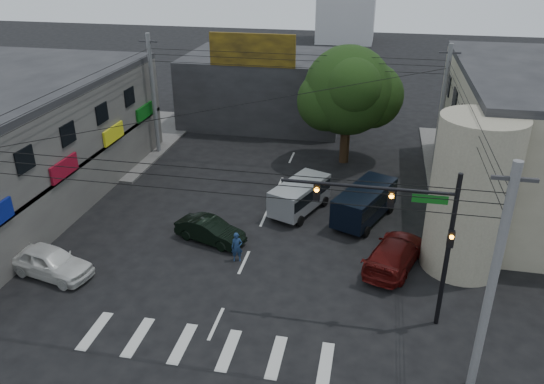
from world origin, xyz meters
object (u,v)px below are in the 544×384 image
(white_compact, at_px, (50,262))
(maroon_sedan, at_px, (395,253))
(utility_pole_far_left, at_px, (154,96))
(silver_minivan, at_px, (300,197))
(traffic_gantry, at_px, (409,223))
(traffic_officer, at_px, (237,247))
(navy_van, at_px, (365,205))
(street_tree, at_px, (348,91))
(utility_pole_near_right, at_px, (492,285))
(utility_pole_far_right, at_px, (442,112))
(dark_sedan, at_px, (210,230))

(white_compact, height_order, maroon_sedan, white_compact)
(utility_pole_far_left, xyz_separation_m, silver_minivan, (12.46, -7.75, -3.63))
(traffic_gantry, bearing_deg, traffic_officer, 159.18)
(white_compact, height_order, traffic_officer, traffic_officer)
(utility_pole_far_left, bearing_deg, silver_minivan, -31.88)
(navy_van, bearing_deg, maroon_sedan, -137.13)
(street_tree, bearing_deg, silver_minivan, -103.13)
(traffic_gantry, bearing_deg, street_tree, 101.99)
(utility_pole_near_right, distance_m, maroon_sedan, 9.12)
(traffic_gantry, distance_m, utility_pole_far_right, 17.21)
(silver_minivan, distance_m, traffic_officer, 6.57)
(street_tree, distance_m, utility_pole_far_right, 6.63)
(maroon_sedan, bearing_deg, silver_minivan, -22.89)
(traffic_gantry, distance_m, traffic_officer, 9.66)
(white_compact, bearing_deg, street_tree, -23.94)
(silver_minivan, relative_size, navy_van, 0.89)
(street_tree, height_order, traffic_gantry, street_tree)
(dark_sedan, relative_size, navy_van, 0.78)
(street_tree, bearing_deg, traffic_officer, -106.44)
(utility_pole_far_right, relative_size, white_compact, 1.92)
(white_compact, bearing_deg, maroon_sedan, -63.51)
(utility_pole_far_left, relative_size, silver_minivan, 1.88)
(navy_van, distance_m, traffic_officer, 8.59)
(dark_sedan, height_order, white_compact, white_compact)
(street_tree, relative_size, silver_minivan, 1.78)
(utility_pole_near_right, bearing_deg, utility_pole_far_left, 135.69)
(street_tree, relative_size, white_compact, 1.82)
(white_compact, bearing_deg, utility_pole_far_left, 16.69)
(street_tree, distance_m, maroon_sedan, 14.98)
(street_tree, height_order, utility_pole_far_left, utility_pole_far_left)
(traffic_gantry, relative_size, utility_pole_far_left, 0.78)
(street_tree, bearing_deg, maroon_sedan, -75.08)
(silver_minivan, bearing_deg, utility_pole_far_left, 79.84)
(utility_pole_far_left, bearing_deg, utility_pole_far_right, 0.00)
(silver_minivan, bearing_deg, maroon_sedan, -109.47)
(dark_sedan, xyz_separation_m, maroon_sedan, (10.04, -0.50, 0.09))
(traffic_gantry, bearing_deg, utility_pole_far_left, 137.14)
(utility_pole_far_right, bearing_deg, utility_pole_near_right, -90.00)
(dark_sedan, distance_m, maroon_sedan, 10.05)
(utility_pole_near_right, height_order, traffic_officer, utility_pole_near_right)
(utility_pole_far_left, bearing_deg, street_tree, 3.95)
(street_tree, distance_m, utility_pole_near_right, 22.48)
(utility_pole_far_left, bearing_deg, traffic_gantry, -42.86)
(utility_pole_near_right, relative_size, utility_pole_far_right, 1.00)
(street_tree, xyz_separation_m, traffic_officer, (-4.39, -14.88, -4.66))
(utility_pole_near_right, xyz_separation_m, traffic_officer, (-10.89, 6.62, -3.79))
(utility_pole_near_right, distance_m, utility_pole_far_right, 20.50)
(white_compact, relative_size, navy_van, 0.87)
(maroon_sedan, xyz_separation_m, silver_minivan, (-5.70, 4.99, 0.21))
(utility_pole_near_right, bearing_deg, utility_pole_far_right, 90.00)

